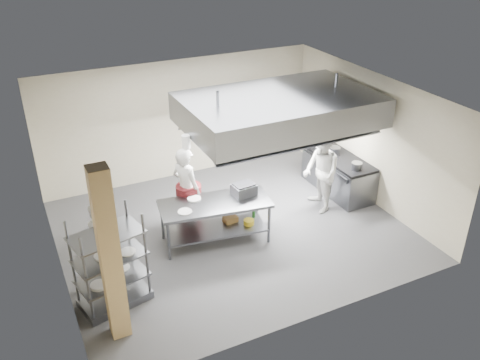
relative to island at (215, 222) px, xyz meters
name	(u,v)px	position (x,y,z in m)	size (l,w,h in m)	color
floor	(232,230)	(0.46, 0.18, -0.46)	(7.00, 7.00, 0.00)	#37373A
ceiling	(231,96)	(0.46, 0.18, 2.54)	(7.00, 7.00, 0.00)	silver
wall_back	(180,119)	(0.46, 3.18, 1.04)	(7.00, 7.00, 0.00)	#BBB094
wall_left	(50,207)	(-3.04, 0.18, 1.04)	(6.00, 6.00, 0.00)	#BBB094
wall_right	(370,138)	(3.96, 0.18, 1.04)	(6.00, 6.00, 0.00)	#BBB094
column	(110,257)	(-2.44, -1.72, 1.04)	(0.30, 0.30, 3.00)	#DDB471
exhaust_hood	(279,110)	(1.76, 0.58, 1.94)	(4.00, 2.50, 0.60)	slate
hood_strip_a	(241,131)	(0.86, 0.58, 1.62)	(1.60, 0.12, 0.04)	white
hood_strip_b	(314,117)	(2.66, 0.58, 1.62)	(1.60, 0.12, 0.04)	white
wall_shelf	(248,110)	(2.26, 3.02, 1.04)	(1.50, 0.28, 0.04)	slate
island	(215,222)	(0.00, 0.00, 0.00)	(2.22, 0.93, 0.91)	slate
island_worktop	(215,204)	(0.00, 0.00, 0.42)	(2.22, 0.93, 0.06)	slate
island_undershelf	(215,228)	(0.00, 0.00, -0.16)	(2.04, 0.83, 0.04)	slate
pass_rack	(110,261)	(-2.34, -0.97, 0.42)	(1.16, 0.68, 1.75)	slate
cooking_range	(338,175)	(3.54, 0.68, -0.04)	(0.80, 2.00, 0.84)	slate
range_top	(340,158)	(3.54, 0.68, 0.41)	(0.78, 1.96, 0.06)	black
chef_head	(186,190)	(-0.35, 0.67, 0.50)	(0.69, 0.46, 1.90)	white
chef_line	(321,172)	(2.63, 0.14, 0.48)	(0.91, 0.71, 1.88)	white
chef_plating	(102,244)	(-2.35, -0.37, 0.40)	(1.00, 0.42, 1.71)	white
griddle	(244,190)	(0.67, 0.04, 0.57)	(0.46, 0.36, 0.22)	slate
wicker_basket	(230,219)	(0.36, 0.05, -0.07)	(0.29, 0.20, 0.13)	brown
stockpot	(334,151)	(3.49, 0.85, 0.54)	(0.28, 0.28, 0.19)	gray
plate_stack	(112,276)	(-2.34, -0.97, 0.11)	(0.28, 0.28, 0.05)	silver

